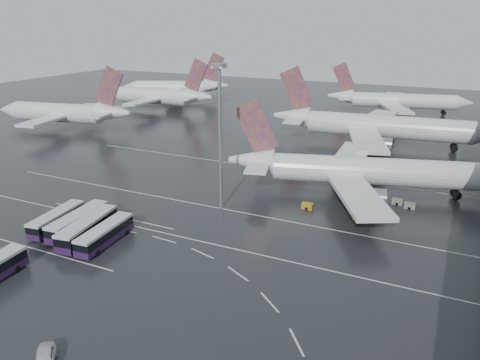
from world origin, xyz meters
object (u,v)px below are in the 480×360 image
at_px(airliner_gate_b, 376,127).
at_px(van_curve_b, 45,359).
at_px(airliner_main, 359,171).
at_px(jet_remote_far, 177,88).
at_px(floodlight_mast, 220,121).
at_px(airliner_gate_c, 395,101).
at_px(jet_remote_mid, 160,97).
at_px(gse_cart_belly_d, 410,206).
at_px(gse_cart_belly_b, 397,201).
at_px(gse_cart_belly_e, 346,188).
at_px(bus_row_near_b, 78,221).
at_px(gse_cart_belly_a, 359,217).
at_px(gse_cart_belly_c, 307,206).
at_px(bus_row_near_d, 105,234).
at_px(bus_row_near_c, 88,228).
at_px(bus_row_near_a, 57,219).
at_px(jet_remote_west, 66,113).

bearing_deg(airliner_gate_b, van_curve_b, -103.18).
bearing_deg(airliner_main, jet_remote_far, 123.91).
bearing_deg(floodlight_mast, airliner_gate_c, 82.41).
bearing_deg(jet_remote_mid, gse_cart_belly_d, 144.59).
bearing_deg(gse_cart_belly_b, gse_cart_belly_e, 165.80).
relative_size(bus_row_near_b, gse_cart_belly_d, 6.66).
xyz_separation_m(airliner_gate_c, jet_remote_mid, (-86.26, -34.20, 0.63)).
distance_m(gse_cart_belly_a, gse_cart_belly_c, 10.28).
relative_size(jet_remote_mid, gse_cart_belly_d, 23.44).
bearing_deg(gse_cart_belly_d, airliner_gate_b, 108.60).
relative_size(gse_cart_belly_a, gse_cart_belly_e, 1.00).
xyz_separation_m(floodlight_mast, gse_cart_belly_a, (25.45, 6.18, -16.73)).
height_order(airliner_gate_c, gse_cart_belly_c, airliner_gate_c).
relative_size(gse_cart_belly_c, gse_cart_belly_e, 0.92).
relative_size(gse_cart_belly_c, gse_cart_belly_d, 1.05).
distance_m(bus_row_near_d, gse_cart_belly_a, 45.06).
bearing_deg(gse_cart_belly_c, gse_cart_belly_b, 33.48).
bearing_deg(gse_cart_belly_b, gse_cart_belly_a, -114.89).
bearing_deg(gse_cart_belly_a, bus_row_near_c, -145.05).
height_order(bus_row_near_c, gse_cart_belly_b, bus_row_near_c).
xyz_separation_m(airliner_main, jet_remote_mid, (-92.92, 60.89, 0.56)).
height_order(gse_cart_belly_b, gse_cart_belly_e, gse_cart_belly_e).
relative_size(gse_cart_belly_b, gse_cart_belly_e, 0.88).
bearing_deg(airliner_main, airliner_gate_b, 80.20).
distance_m(airliner_gate_c, jet_remote_far, 94.44).
bearing_deg(gse_cart_belly_b, airliner_main, 162.69).
distance_m(airliner_main, gse_cart_belly_d, 12.58).
relative_size(airliner_gate_c, bus_row_near_c, 3.76).
height_order(airliner_main, gse_cart_belly_c, airliner_main).
bearing_deg(airliner_main, gse_cart_belly_d, -35.62).
relative_size(airliner_gate_b, bus_row_near_d, 4.95).
bearing_deg(floodlight_mast, gse_cart_belly_a, 13.64).
xyz_separation_m(airliner_gate_b, jet_remote_far, (-96.19, 43.23, -0.06)).
xyz_separation_m(airliner_gate_c, van_curve_b, (-11.58, -161.89, -3.94)).
relative_size(airliner_gate_b, gse_cart_belly_b, 30.84).
xyz_separation_m(bus_row_near_c, gse_cart_belly_e, (33.46, 41.44, -1.25)).
distance_m(airliner_main, gse_cart_belly_e, 4.91).
relative_size(airliner_gate_c, jet_remote_mid, 1.11).
xyz_separation_m(bus_row_near_c, floodlight_mast, (13.94, 21.35, 15.48)).
distance_m(airliner_main, bus_row_near_b, 56.17).
distance_m(floodlight_mast, gse_cart_belly_b, 38.96).
distance_m(airliner_gate_b, van_curve_b, 109.91).
xyz_separation_m(jet_remote_far, floodlight_mast, (78.61, -105.34, 11.92)).
bearing_deg(bus_row_near_a, jet_remote_mid, 18.33).
distance_m(bus_row_near_a, gse_cart_belly_c, 46.19).
bearing_deg(jet_remote_west, airliner_gate_b, -177.49).
distance_m(airliner_gate_c, bus_row_near_a, 140.63).
bearing_deg(bus_row_near_d, gse_cart_belly_d, -54.53).
distance_m(bus_row_near_a, floodlight_mast, 33.80).
bearing_deg(jet_remote_west, jet_remote_far, -101.35).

